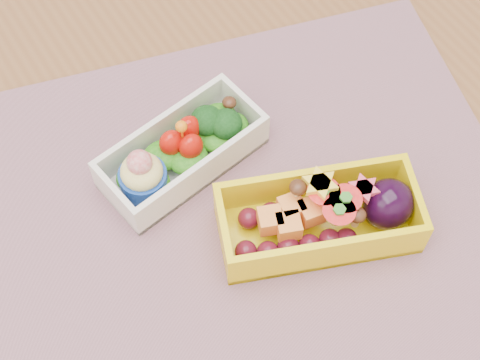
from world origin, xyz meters
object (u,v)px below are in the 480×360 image
bento_white (181,152)px  bento_yellow (323,217)px  placemat (236,210)px  table (215,263)px

bento_white → bento_yellow: size_ratio=0.86×
placemat → table: bearing=163.8°
bento_white → bento_yellow: (0.07, -0.12, 0.00)m
table → placemat: size_ratio=2.44×
table → bento_yellow: bento_yellow is taller
bento_white → placemat: bearing=-84.8°
placemat → bento_yellow: 0.08m
placemat → bento_white: 0.07m
table → bento_white: size_ratio=7.61×
table → bento_white: 0.14m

